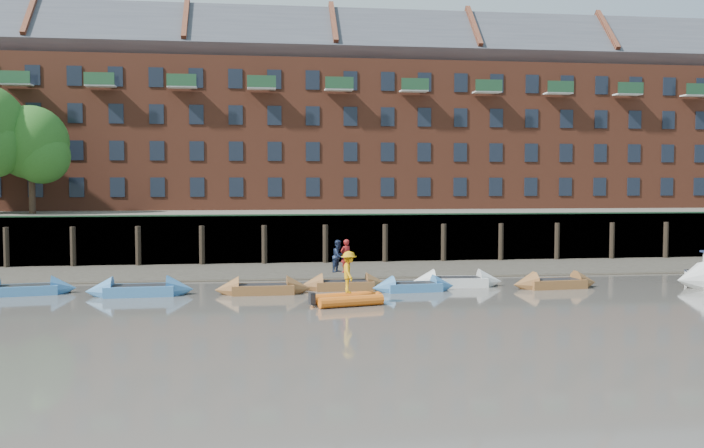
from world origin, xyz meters
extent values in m
plane|color=#5B564F|center=(0.00, 0.00, 0.00)|extent=(220.00, 220.00, 0.00)
cube|color=#3D382F|center=(0.00, 18.00, 0.00)|extent=(110.00, 8.00, 0.50)
cube|color=#4C4336|center=(0.00, 14.60, 0.00)|extent=(110.00, 1.60, 0.10)
cube|color=#2D2A26|center=(0.00, 22.40, 1.60)|extent=(110.00, 0.80, 3.20)
cylinder|color=black|center=(-22.00, 21.75, 1.30)|extent=(0.36, 0.36, 2.60)
cylinder|color=black|center=(-18.00, 21.75, 1.30)|extent=(0.36, 0.36, 2.60)
cylinder|color=black|center=(-14.00, 21.75, 1.30)|extent=(0.36, 0.36, 2.60)
cylinder|color=black|center=(-10.00, 21.75, 1.30)|extent=(0.36, 0.36, 2.60)
cylinder|color=black|center=(-6.00, 21.75, 1.30)|extent=(0.36, 0.36, 2.60)
cylinder|color=black|center=(-2.00, 21.75, 1.30)|extent=(0.36, 0.36, 2.60)
cylinder|color=black|center=(2.00, 21.75, 1.30)|extent=(0.36, 0.36, 2.60)
cylinder|color=black|center=(6.00, 21.75, 1.30)|extent=(0.36, 0.36, 2.60)
cylinder|color=black|center=(10.00, 21.75, 1.30)|extent=(0.36, 0.36, 2.60)
cylinder|color=black|center=(14.00, 21.75, 1.30)|extent=(0.36, 0.36, 2.60)
cylinder|color=black|center=(18.00, 21.75, 1.30)|extent=(0.36, 0.36, 2.60)
cylinder|color=black|center=(22.00, 21.75, 1.30)|extent=(0.36, 0.36, 2.60)
cube|color=#264C2D|center=(0.00, 22.10, 3.25)|extent=(110.00, 0.06, 0.10)
cube|color=#5E594D|center=(0.00, 36.00, 1.60)|extent=(110.00, 28.00, 3.20)
cube|color=brown|center=(0.00, 37.00, 9.20)|extent=(80.00, 10.00, 12.00)
cube|color=#42444C|center=(0.00, 37.00, 16.40)|extent=(80.60, 15.56, 15.56)
cube|color=black|center=(-23.00, 31.98, 5.00)|extent=(1.10, 0.12, 1.50)
cube|color=black|center=(-20.00, 31.98, 5.00)|extent=(1.10, 0.12, 1.50)
cube|color=black|center=(-17.00, 31.98, 5.00)|extent=(1.10, 0.12, 1.50)
cube|color=black|center=(-14.00, 31.98, 5.00)|extent=(1.10, 0.12, 1.50)
cube|color=black|center=(-11.00, 31.98, 5.00)|extent=(1.10, 0.12, 1.50)
cube|color=black|center=(-8.00, 31.98, 5.00)|extent=(1.10, 0.12, 1.50)
cube|color=black|center=(-5.00, 31.98, 5.00)|extent=(1.10, 0.12, 1.50)
cube|color=black|center=(-2.00, 31.98, 5.00)|extent=(1.10, 0.12, 1.50)
cube|color=black|center=(1.00, 31.98, 5.00)|extent=(1.10, 0.12, 1.50)
cube|color=black|center=(4.00, 31.98, 5.00)|extent=(1.10, 0.12, 1.50)
cube|color=black|center=(7.00, 31.98, 5.00)|extent=(1.10, 0.12, 1.50)
cube|color=black|center=(10.00, 31.98, 5.00)|extent=(1.10, 0.12, 1.50)
cube|color=black|center=(13.00, 31.98, 5.00)|extent=(1.10, 0.12, 1.50)
cube|color=black|center=(16.00, 31.98, 5.00)|extent=(1.10, 0.12, 1.50)
cube|color=black|center=(19.00, 31.98, 5.00)|extent=(1.10, 0.12, 1.50)
cube|color=black|center=(22.00, 31.98, 5.00)|extent=(1.10, 0.12, 1.50)
cube|color=black|center=(25.00, 31.98, 5.00)|extent=(1.10, 0.12, 1.50)
cube|color=black|center=(28.00, 31.98, 5.00)|extent=(1.10, 0.12, 1.50)
cube|color=black|center=(31.00, 31.98, 5.00)|extent=(1.10, 0.12, 1.50)
cube|color=black|center=(-23.00, 31.98, 7.80)|extent=(1.10, 0.12, 1.50)
cube|color=black|center=(-20.00, 31.98, 7.80)|extent=(1.10, 0.12, 1.50)
cube|color=black|center=(-17.00, 31.98, 7.80)|extent=(1.10, 0.12, 1.50)
cube|color=black|center=(-14.00, 31.98, 7.80)|extent=(1.10, 0.12, 1.50)
cube|color=black|center=(-11.00, 31.98, 7.80)|extent=(1.10, 0.12, 1.50)
cube|color=black|center=(-8.00, 31.98, 7.80)|extent=(1.10, 0.12, 1.50)
cube|color=black|center=(-5.00, 31.98, 7.80)|extent=(1.10, 0.12, 1.50)
cube|color=black|center=(-2.00, 31.98, 7.80)|extent=(1.10, 0.12, 1.50)
cube|color=black|center=(1.00, 31.98, 7.80)|extent=(1.10, 0.12, 1.50)
cube|color=black|center=(4.00, 31.98, 7.80)|extent=(1.10, 0.12, 1.50)
cube|color=black|center=(7.00, 31.98, 7.80)|extent=(1.10, 0.12, 1.50)
cube|color=black|center=(10.00, 31.98, 7.80)|extent=(1.10, 0.12, 1.50)
cube|color=black|center=(13.00, 31.98, 7.80)|extent=(1.10, 0.12, 1.50)
cube|color=black|center=(16.00, 31.98, 7.80)|extent=(1.10, 0.12, 1.50)
cube|color=black|center=(19.00, 31.98, 7.80)|extent=(1.10, 0.12, 1.50)
cube|color=black|center=(22.00, 31.98, 7.80)|extent=(1.10, 0.12, 1.50)
cube|color=black|center=(25.00, 31.98, 7.80)|extent=(1.10, 0.12, 1.50)
cube|color=black|center=(28.00, 31.98, 7.80)|extent=(1.10, 0.12, 1.50)
cube|color=black|center=(31.00, 31.98, 7.80)|extent=(1.10, 0.12, 1.50)
cube|color=black|center=(-23.00, 31.98, 10.60)|extent=(1.10, 0.12, 1.50)
cube|color=black|center=(-20.00, 31.98, 10.60)|extent=(1.10, 0.12, 1.50)
cube|color=black|center=(-17.00, 31.98, 10.60)|extent=(1.10, 0.12, 1.50)
cube|color=black|center=(-14.00, 31.98, 10.60)|extent=(1.10, 0.12, 1.50)
cube|color=black|center=(-11.00, 31.98, 10.60)|extent=(1.10, 0.12, 1.50)
cube|color=black|center=(-8.00, 31.98, 10.60)|extent=(1.10, 0.12, 1.50)
cube|color=black|center=(-5.00, 31.98, 10.60)|extent=(1.10, 0.12, 1.50)
cube|color=black|center=(-2.00, 31.98, 10.60)|extent=(1.10, 0.12, 1.50)
cube|color=black|center=(1.00, 31.98, 10.60)|extent=(1.10, 0.12, 1.50)
cube|color=black|center=(4.00, 31.98, 10.60)|extent=(1.10, 0.12, 1.50)
cube|color=black|center=(7.00, 31.98, 10.60)|extent=(1.10, 0.12, 1.50)
cube|color=black|center=(10.00, 31.98, 10.60)|extent=(1.10, 0.12, 1.50)
cube|color=black|center=(13.00, 31.98, 10.60)|extent=(1.10, 0.12, 1.50)
cube|color=black|center=(16.00, 31.98, 10.60)|extent=(1.10, 0.12, 1.50)
cube|color=black|center=(19.00, 31.98, 10.60)|extent=(1.10, 0.12, 1.50)
cube|color=black|center=(22.00, 31.98, 10.60)|extent=(1.10, 0.12, 1.50)
cube|color=black|center=(25.00, 31.98, 10.60)|extent=(1.10, 0.12, 1.50)
cube|color=black|center=(28.00, 31.98, 10.60)|extent=(1.10, 0.12, 1.50)
cube|color=black|center=(31.00, 31.98, 10.60)|extent=(1.10, 0.12, 1.50)
cube|color=black|center=(-23.00, 31.98, 13.40)|extent=(1.10, 0.12, 1.50)
cube|color=black|center=(-20.00, 31.98, 13.40)|extent=(1.10, 0.12, 1.50)
cube|color=black|center=(-17.00, 31.98, 13.40)|extent=(1.10, 0.12, 1.50)
cube|color=black|center=(-14.00, 31.98, 13.40)|extent=(1.10, 0.12, 1.50)
cube|color=black|center=(-11.00, 31.98, 13.40)|extent=(1.10, 0.12, 1.50)
cube|color=black|center=(-8.00, 31.98, 13.40)|extent=(1.10, 0.12, 1.50)
cube|color=black|center=(-5.00, 31.98, 13.40)|extent=(1.10, 0.12, 1.50)
cube|color=black|center=(-2.00, 31.98, 13.40)|extent=(1.10, 0.12, 1.50)
cube|color=black|center=(1.00, 31.98, 13.40)|extent=(1.10, 0.12, 1.50)
cube|color=black|center=(4.00, 31.98, 13.40)|extent=(1.10, 0.12, 1.50)
cube|color=black|center=(7.00, 31.98, 13.40)|extent=(1.10, 0.12, 1.50)
cube|color=black|center=(10.00, 31.98, 13.40)|extent=(1.10, 0.12, 1.50)
cube|color=black|center=(13.00, 31.98, 13.40)|extent=(1.10, 0.12, 1.50)
cube|color=black|center=(16.00, 31.98, 13.40)|extent=(1.10, 0.12, 1.50)
cube|color=black|center=(19.00, 31.98, 13.40)|extent=(1.10, 0.12, 1.50)
cube|color=black|center=(22.00, 31.98, 13.40)|extent=(1.10, 0.12, 1.50)
cube|color=black|center=(25.00, 31.98, 13.40)|extent=(1.10, 0.12, 1.50)
cube|color=black|center=(28.00, 31.98, 13.40)|extent=(1.10, 0.12, 1.50)
cube|color=black|center=(31.00, 31.98, 13.40)|extent=(1.10, 0.12, 1.50)
cylinder|color=#3A281C|center=(-22.00, 27.50, 5.20)|extent=(0.44, 0.44, 4.00)
sphere|color=#2B651F|center=(-22.00, 27.50, 8.16)|extent=(5.12, 5.12, 5.12)
cube|color=teal|center=(-17.61, 10.45, 0.23)|extent=(3.15, 1.83, 0.46)
cone|color=teal|center=(-15.91, 10.75, 0.23)|extent=(1.36, 1.51, 1.34)
cube|color=black|center=(-17.61, 10.45, 0.44)|extent=(2.60, 1.41, 0.06)
cube|color=teal|center=(-12.11, 9.39, 0.25)|extent=(3.28, 1.58, 0.50)
cone|color=teal|center=(-10.23, 9.46, 0.25)|extent=(1.31, 1.50, 1.45)
cone|color=teal|center=(-13.99, 9.32, 0.25)|extent=(1.31, 1.50, 1.45)
cube|color=black|center=(-12.11, 9.39, 0.48)|extent=(2.73, 1.20, 0.06)
cube|color=brown|center=(-6.27, 9.16, 0.23)|extent=(2.98, 1.37, 0.46)
cone|color=brown|center=(-4.54, 9.18, 0.23)|extent=(1.17, 1.35, 1.34)
cone|color=brown|center=(-8.00, 9.15, 0.23)|extent=(1.17, 1.35, 1.34)
cube|color=black|center=(-6.27, 9.16, 0.44)|extent=(2.49, 1.03, 0.06)
cube|color=brown|center=(-2.17, 10.03, 0.23)|extent=(2.90, 1.33, 0.45)
cone|color=brown|center=(-0.49, 10.01, 0.23)|extent=(1.13, 1.31, 1.30)
cone|color=brown|center=(-3.86, 10.04, 0.23)|extent=(1.13, 1.31, 1.30)
cube|color=black|center=(-2.17, 10.03, 0.43)|extent=(2.42, 1.00, 0.06)
cube|color=teal|center=(1.16, 9.08, 0.21)|extent=(2.79, 1.44, 0.42)
cone|color=teal|center=(2.73, 9.21, 0.21)|extent=(1.15, 1.30, 1.22)
cone|color=teal|center=(-0.41, 8.95, 0.21)|extent=(1.15, 1.30, 1.22)
cube|color=black|center=(1.16, 9.08, 0.40)|extent=(2.32, 1.10, 0.06)
cube|color=silver|center=(3.75, 10.45, 0.24)|extent=(3.14, 1.57, 0.48)
cone|color=silver|center=(5.53, 10.33, 0.24)|extent=(1.28, 1.45, 1.38)
cone|color=silver|center=(1.97, 10.56, 0.24)|extent=(1.28, 1.45, 1.38)
cube|color=black|center=(3.75, 10.45, 0.46)|extent=(2.61, 1.20, 0.06)
cube|color=brown|center=(8.59, 9.19, 0.23)|extent=(3.05, 1.58, 0.46)
cone|color=brown|center=(10.30, 9.34, 0.23)|extent=(1.26, 1.42, 1.33)
cone|color=brown|center=(6.88, 9.04, 0.23)|extent=(1.26, 1.42, 1.33)
cube|color=black|center=(8.59, 9.19, 0.44)|extent=(2.53, 1.21, 0.06)
cylinder|color=orange|center=(-2.76, 5.93, 0.24)|extent=(2.96, 1.22, 0.48)
cylinder|color=orange|center=(-2.50, 4.94, 0.24)|extent=(2.96, 1.22, 0.48)
sphere|color=orange|center=(-1.21, 5.81, 0.24)|extent=(0.56, 0.56, 0.56)
cube|color=black|center=(-2.63, 5.43, 0.24)|extent=(2.58, 1.43, 0.17)
cone|color=silver|center=(15.48, 8.35, 0.41)|extent=(1.76, 2.01, 1.84)
imported|color=maroon|center=(-2.11, 10.05, 1.71)|extent=(0.72, 0.64, 1.67)
imported|color=#19233F|center=(-2.46, 10.14, 1.69)|extent=(0.97, 1.01, 1.63)
imported|color=orange|center=(-2.53, 5.51, 1.45)|extent=(0.71, 1.21, 1.86)
camera|label=1|loc=(-6.71, -26.92, 5.46)|focal=38.00mm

